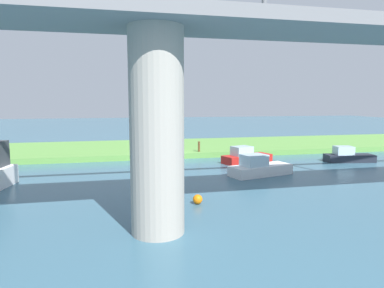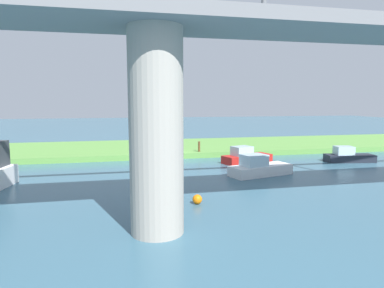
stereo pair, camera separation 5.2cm
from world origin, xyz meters
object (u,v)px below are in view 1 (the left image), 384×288
(bridge_pylon, at_px, (157,133))
(motorboat_white, at_px, (348,156))
(person_on_bank, at_px, (156,143))
(mooring_post, at_px, (199,147))
(skiff_small, at_px, (259,168))
(marker_buoy, at_px, (198,199))
(riverboat_paddlewheel, at_px, (246,157))

(bridge_pylon, height_order, motorboat_white, bridge_pylon)
(person_on_bank, distance_m, mooring_post, 4.23)
(skiff_small, distance_m, marker_buoy, 8.24)
(motorboat_white, height_order, skiff_small, skiff_small)
(bridge_pylon, height_order, skiff_small, bridge_pylon)
(mooring_post, height_order, riverboat_paddlewheel, mooring_post)
(person_on_bank, relative_size, marker_buoy, 2.78)
(marker_buoy, bearing_deg, riverboat_paddlewheel, -122.63)
(motorboat_white, bearing_deg, marker_buoy, 30.28)
(bridge_pylon, xyz_separation_m, skiff_small, (-8.34, -9.11, -3.49))
(bridge_pylon, distance_m, riverboat_paddlewheel, 17.10)
(motorboat_white, distance_m, marker_buoy, 18.20)
(riverboat_paddlewheel, relative_size, marker_buoy, 9.31)
(motorboat_white, bearing_deg, skiff_small, 19.22)
(bridge_pylon, relative_size, skiff_small, 1.66)
(bridge_pylon, bearing_deg, skiff_small, -132.47)
(riverboat_paddlewheel, distance_m, marker_buoy, 12.58)
(bridge_pylon, height_order, person_on_bank, bridge_pylon)
(person_on_bank, bearing_deg, motorboat_white, 156.61)
(marker_buoy, bearing_deg, bridge_pylon, 53.92)
(skiff_small, bearing_deg, motorboat_white, -160.78)
(marker_buoy, bearing_deg, person_on_bank, -88.85)
(riverboat_paddlewheel, xyz_separation_m, motorboat_white, (-8.94, 1.41, -0.03))
(riverboat_paddlewheel, xyz_separation_m, marker_buoy, (6.78, 10.59, -0.27))
(mooring_post, distance_m, motorboat_white, 13.27)
(mooring_post, distance_m, marker_buoy, 15.02)
(mooring_post, bearing_deg, person_on_bank, -21.51)
(bridge_pylon, relative_size, person_on_bank, 5.82)
(skiff_small, bearing_deg, marker_buoy, 44.30)
(motorboat_white, bearing_deg, riverboat_paddlewheel, -8.99)
(bridge_pylon, xyz_separation_m, mooring_post, (-6.06, -17.93, -3.06))
(motorboat_white, bearing_deg, bridge_pylon, 34.61)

